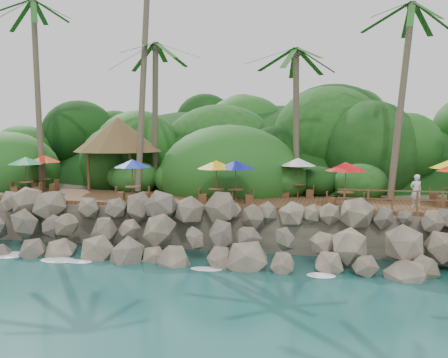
# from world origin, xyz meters

# --- Properties ---
(ground) EXTENTS (140.00, 140.00, 0.00)m
(ground) POSITION_xyz_m (0.00, 0.00, 0.00)
(ground) COLOR #19514F
(ground) RESTS_ON ground
(land_base) EXTENTS (32.00, 25.20, 2.10)m
(land_base) POSITION_xyz_m (0.00, 16.00, 1.05)
(land_base) COLOR gray
(land_base) RESTS_ON ground
(jungle_hill) EXTENTS (44.80, 28.00, 15.40)m
(jungle_hill) POSITION_xyz_m (0.00, 23.50, 0.00)
(jungle_hill) COLOR #143811
(jungle_hill) RESTS_ON ground
(seawall) EXTENTS (29.00, 4.00, 2.30)m
(seawall) POSITION_xyz_m (0.00, 2.00, 1.15)
(seawall) COLOR gray
(seawall) RESTS_ON ground
(terrace) EXTENTS (26.00, 5.00, 0.20)m
(terrace) POSITION_xyz_m (0.00, 6.00, 2.20)
(terrace) COLOR brown
(terrace) RESTS_ON land_base
(jungle_foliage) EXTENTS (44.00, 16.00, 12.00)m
(jungle_foliage) POSITION_xyz_m (0.00, 15.00, 0.00)
(jungle_foliage) COLOR #143811
(jungle_foliage) RESTS_ON ground
(foam_line) EXTENTS (25.20, 0.80, 0.06)m
(foam_line) POSITION_xyz_m (0.00, 0.30, 0.03)
(foam_line) COLOR white
(foam_line) RESTS_ON ground
(palms) EXTENTS (34.58, 7.30, 15.44)m
(palms) POSITION_xyz_m (0.84, 8.80, 12.92)
(palms) COLOR brown
(palms) RESTS_ON ground
(palapa) EXTENTS (5.63, 5.63, 4.60)m
(palapa) POSITION_xyz_m (-7.72, 9.35, 5.79)
(palapa) COLOR brown
(palapa) RESTS_ON ground
(dining_clusters) EXTENTS (25.65, 5.25, 2.22)m
(dining_clusters) POSITION_xyz_m (0.71, 5.98, 4.14)
(dining_clusters) COLOR brown
(dining_clusters) RESTS_ON terrace
(railing) EXTENTS (7.20, 0.10, 1.00)m
(railing) POSITION_xyz_m (9.72, 3.65, 2.91)
(railing) COLOR brown
(railing) RESTS_ON terrace
(waiter) EXTENTS (0.69, 0.57, 1.63)m
(waiter) POSITION_xyz_m (9.84, 5.00, 3.12)
(waiter) COLOR white
(waiter) RESTS_ON terrace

